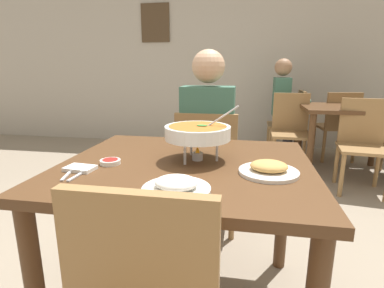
# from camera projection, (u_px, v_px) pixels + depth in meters

# --- Properties ---
(cafe_rear_partition) EXTENTS (10.00, 0.10, 3.00)m
(cafe_rear_partition) POSITION_uv_depth(u_px,v_px,m) (231.00, 47.00, 4.55)
(cafe_rear_partition) COLOR #BCB2A3
(cafe_rear_partition) RESTS_ON ground_plane
(picture_frame_hung) EXTENTS (0.44, 0.03, 0.56)m
(picture_frame_hung) POSITION_uv_depth(u_px,v_px,m) (155.00, 23.00, 4.61)
(picture_frame_hung) COLOR #4C3823
(dining_table_main) EXTENTS (1.11, 0.98, 0.77)m
(dining_table_main) POSITION_uv_depth(u_px,v_px,m) (186.00, 187.00, 1.39)
(dining_table_main) COLOR #51331C
(dining_table_main) RESTS_ON ground_plane
(chair_diner_main) EXTENTS (0.44, 0.44, 0.90)m
(chair_diner_main) POSITION_uv_depth(u_px,v_px,m) (207.00, 165.00, 2.17)
(chair_diner_main) COLOR olive
(chair_diner_main) RESTS_ON ground_plane
(diner_main) EXTENTS (0.40, 0.45, 1.31)m
(diner_main) POSITION_uv_depth(u_px,v_px,m) (208.00, 132.00, 2.14)
(diner_main) COLOR #2D2D38
(diner_main) RESTS_ON ground_plane
(curry_bowl) EXTENTS (0.33, 0.30, 0.26)m
(curry_bowl) POSITION_uv_depth(u_px,v_px,m) (198.00, 133.00, 1.38)
(curry_bowl) COLOR silver
(curry_bowl) RESTS_ON dining_table_main
(rice_plate) EXTENTS (0.24, 0.24, 0.06)m
(rice_plate) POSITION_uv_depth(u_px,v_px,m) (176.00, 186.00, 1.04)
(rice_plate) COLOR white
(rice_plate) RESTS_ON dining_table_main
(appetizer_plate) EXTENTS (0.24, 0.24, 0.06)m
(appetizer_plate) POSITION_uv_depth(u_px,v_px,m) (269.00, 169.00, 1.22)
(appetizer_plate) COLOR white
(appetizer_plate) RESTS_ON dining_table_main
(sauce_dish) EXTENTS (0.09, 0.09, 0.02)m
(sauce_dish) POSITION_uv_depth(u_px,v_px,m) (110.00, 162.00, 1.34)
(sauce_dish) COLOR white
(sauce_dish) RESTS_ON dining_table_main
(napkin_folded) EXTENTS (0.13, 0.09, 0.02)m
(napkin_folded) POSITION_uv_depth(u_px,v_px,m) (80.00, 168.00, 1.26)
(napkin_folded) COLOR white
(napkin_folded) RESTS_ON dining_table_main
(fork_utensil) EXTENTS (0.05, 0.17, 0.01)m
(fork_utensil) POSITION_uv_depth(u_px,v_px,m) (69.00, 173.00, 1.22)
(fork_utensil) COLOR silver
(fork_utensil) RESTS_ON dining_table_main
(spoon_utensil) EXTENTS (0.02, 0.17, 0.01)m
(spoon_utensil) POSITION_uv_depth(u_px,v_px,m) (81.00, 174.00, 1.21)
(spoon_utensil) COLOR silver
(spoon_utensil) RESTS_ON dining_table_main
(dining_table_far) EXTENTS (1.00, 0.80, 0.77)m
(dining_table_far) POSITION_uv_depth(u_px,v_px,m) (348.00, 119.00, 3.40)
(dining_table_far) COLOR #51331C
(dining_table_far) RESTS_ON ground_plane
(chair_bg_left) EXTENTS (0.44, 0.44, 0.90)m
(chair_bg_left) POSITION_uv_depth(u_px,v_px,m) (292.00, 120.00, 4.07)
(chair_bg_left) COLOR olive
(chair_bg_left) RESTS_ON ground_plane
(chair_bg_right) EXTENTS (0.49, 0.49, 0.90)m
(chair_bg_right) POSITION_uv_depth(u_px,v_px,m) (338.00, 122.00, 3.89)
(chair_bg_right) COLOR olive
(chair_bg_right) RESTS_ON ground_plane
(chair_bg_corner) EXTENTS (0.46, 0.46, 0.90)m
(chair_bg_corner) POSITION_uv_depth(u_px,v_px,m) (290.00, 127.00, 3.60)
(chair_bg_corner) COLOR olive
(chair_bg_corner) RESTS_ON ground_plane
(chair_bg_window) EXTENTS (0.49, 0.49, 0.90)m
(chair_bg_window) POSITION_uv_depth(u_px,v_px,m) (362.00, 139.00, 2.97)
(chair_bg_window) COLOR olive
(chair_bg_window) RESTS_ON ground_plane
(patron_bg_left) EXTENTS (0.45, 0.40, 1.31)m
(patron_bg_left) POSITION_uv_depth(u_px,v_px,m) (284.00, 103.00, 3.99)
(patron_bg_left) COLOR #2D2D38
(patron_bg_left) RESTS_ON ground_plane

